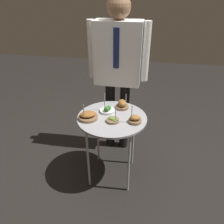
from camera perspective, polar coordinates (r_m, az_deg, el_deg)
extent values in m
plane|color=black|center=(2.35, 0.00, -15.63)|extent=(8.00, 8.00, 0.00)
cylinder|color=#939399|center=(1.93, 0.00, -1.52)|extent=(0.62, 0.62, 0.02)
cylinder|color=#B7B7BC|center=(1.97, 4.43, -13.32)|extent=(0.02, 0.02, 0.66)
cylinder|color=#B7B7BC|center=(2.03, -6.27, -11.95)|extent=(0.02, 0.02, 0.66)
cylinder|color=#B7B7BC|center=(2.25, 5.55, -6.95)|extent=(0.02, 0.02, 0.66)
cylinder|color=#B7B7BC|center=(2.30, -3.70, -5.95)|extent=(0.02, 0.02, 0.66)
cylinder|color=brown|center=(1.86, 0.21, -2.20)|extent=(0.11, 0.11, 0.02)
ellipsoid|color=#7AA847|center=(1.86, 0.52, -1.62)|extent=(0.09, 0.06, 0.01)
ellipsoid|color=#7AA847|center=(1.85, 0.32, -1.75)|extent=(0.09, 0.06, 0.01)
ellipsoid|color=#7AA847|center=(1.85, 0.11, -1.87)|extent=(0.09, 0.06, 0.01)
ellipsoid|color=#7AA847|center=(1.84, -0.11, -2.00)|extent=(0.09, 0.06, 0.01)
cylinder|color=#939399|center=(1.81, 0.96, -0.98)|extent=(0.01, 0.01, 0.13)
cylinder|color=silver|center=(2.00, -1.23, 0.35)|extent=(0.14, 0.14, 0.02)
sphere|color=#2D7028|center=(1.98, -0.81, 1.12)|extent=(0.04, 0.04, 0.04)
sphere|color=#2D7028|center=(1.99, -1.19, 1.10)|extent=(0.03, 0.03, 0.03)
sphere|color=#2D7028|center=(1.99, -1.30, 1.09)|extent=(0.03, 0.03, 0.03)
sphere|color=#2D7028|center=(1.98, -1.45, 1.04)|extent=(0.03, 0.03, 0.03)
sphere|color=#2D7028|center=(1.95, -1.39, 0.78)|extent=(0.05, 0.05, 0.05)
cylinder|color=#939399|center=(1.99, -1.95, 2.63)|extent=(0.01, 0.01, 0.17)
cylinder|color=brown|center=(2.06, 2.66, 1.33)|extent=(0.12, 0.12, 0.02)
ellipsoid|color=#93602D|center=(2.04, 2.69, 2.36)|extent=(0.10, 0.12, 0.06)
cylinder|color=#939399|center=(2.03, 3.64, 2.81)|extent=(0.01, 0.01, 0.15)
cylinder|color=brown|center=(1.91, -6.27, -1.40)|extent=(0.17, 0.17, 0.02)
ellipsoid|color=brown|center=(1.89, -6.32, -0.56)|extent=(0.17, 0.16, 0.04)
cylinder|color=#939399|center=(1.84, -7.35, -0.19)|extent=(0.01, 0.01, 0.16)
cylinder|color=brown|center=(1.85, 6.01, -2.37)|extent=(0.11, 0.11, 0.02)
ellipsoid|color=#93602D|center=(1.84, 6.06, -1.46)|extent=(0.10, 0.08, 0.04)
cylinder|color=#939399|center=(1.81, 5.18, -0.54)|extent=(0.01, 0.01, 0.16)
cylinder|color=black|center=(2.48, -0.44, -0.91)|extent=(0.10, 0.10, 0.81)
cylinder|color=black|center=(2.46, 3.21, -1.26)|extent=(0.10, 0.10, 0.81)
cube|color=white|center=(2.19, 1.61, 15.02)|extent=(0.46, 0.22, 0.61)
cube|color=navy|center=(2.07, 1.11, 16.19)|extent=(0.05, 0.01, 0.36)
cylinder|color=white|center=(2.24, -5.35, 15.88)|extent=(0.07, 0.07, 0.56)
cylinder|color=white|center=(2.16, 8.81, 15.15)|extent=(0.07, 0.07, 0.56)
sphere|color=#8C6647|center=(2.13, 1.78, 25.86)|extent=(0.22, 0.22, 0.22)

